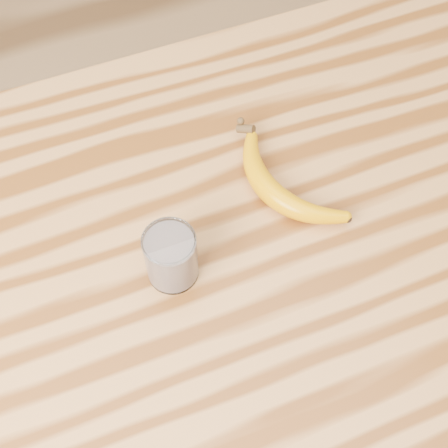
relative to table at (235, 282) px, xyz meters
name	(u,v)px	position (x,y,z in m)	size (l,w,h in m)	color
table	(235,282)	(0.00, 0.00, 0.00)	(1.20, 0.80, 0.90)	#B67C3E
smoothie_glass	(171,257)	(-0.10, -0.01, 0.17)	(0.07, 0.07, 0.09)	white
banana	(272,194)	(0.07, 0.04, 0.15)	(0.10, 0.28, 0.03)	#DD9400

